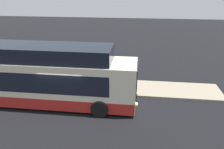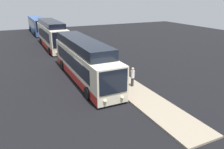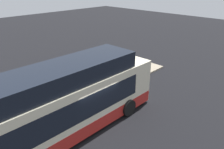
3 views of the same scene
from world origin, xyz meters
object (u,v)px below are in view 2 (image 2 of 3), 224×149
(bus_lead, at_px, (84,62))
(passenger_boarding, at_px, (110,68))
(passenger_with_bags, at_px, (113,70))
(passenger_waiting, at_px, (133,76))
(bus_third, at_px, (38,26))
(suitcase, at_px, (106,76))
(bus_second, at_px, (52,36))
(sign_post, at_px, (111,56))

(bus_lead, relative_size, passenger_boarding, 7.12)
(passenger_with_bags, bearing_deg, passenger_waiting, 159.74)
(passenger_boarding, height_order, passenger_waiting, passenger_boarding)
(passenger_with_bags, bearing_deg, passenger_boarding, -55.87)
(bus_third, relative_size, passenger_boarding, 7.16)
(bus_lead, distance_m, suitcase, 2.49)
(suitcase, bearing_deg, passenger_waiting, 30.59)
(suitcase, bearing_deg, passenger_boarding, 119.60)
(bus_second, distance_m, passenger_with_bags, 17.06)
(bus_third, relative_size, suitcase, 14.48)
(sign_post, bearing_deg, passenger_with_bags, -21.69)
(passenger_waiting, relative_size, sign_post, 0.68)
(bus_second, xyz_separation_m, passenger_boarding, (16.11, 2.19, -0.73))
(bus_third, bearing_deg, bus_second, -0.00)
(sign_post, bearing_deg, bus_lead, -77.55)
(sign_post, bearing_deg, passenger_boarding, -26.84)
(bus_lead, relative_size, passenger_waiting, 7.54)
(bus_third, distance_m, suitcase, 31.89)
(bus_lead, bearing_deg, passenger_boarding, 62.68)
(passenger_boarding, height_order, sign_post, sign_post)
(passenger_boarding, bearing_deg, sign_post, -108.66)
(passenger_boarding, xyz_separation_m, passenger_with_bags, (0.81, -0.13, 0.04))
(passenger_waiting, bearing_deg, sign_post, -59.93)
(bus_lead, xyz_separation_m, passenger_boarding, (1.13, 2.19, -0.57))
(bus_third, bearing_deg, passenger_waiting, 5.02)
(bus_second, relative_size, sign_post, 4.88)
(bus_second, bearing_deg, passenger_waiting, 9.09)
(bus_lead, height_order, bus_third, bus_lead)
(bus_second, height_order, bus_third, bus_second)
(sign_post, bearing_deg, passenger_waiting, -1.35)
(bus_lead, distance_m, passenger_with_bags, 2.88)
(passenger_waiting, xyz_separation_m, passenger_with_bags, (-1.86, -0.94, 0.09))
(passenger_boarding, distance_m, passenger_waiting, 2.79)
(passenger_boarding, xyz_separation_m, sign_post, (-1.82, 0.92, 0.60))
(bus_second, relative_size, passenger_boarding, 6.80)
(passenger_with_bags, distance_m, suitcase, 0.95)
(passenger_boarding, relative_size, passenger_with_bags, 0.96)
(bus_second, distance_m, suitcase, 16.57)
(bus_third, xyz_separation_m, passenger_with_bags, (32.32, 2.06, -0.46))
(passenger_with_bags, bearing_deg, bus_second, -40.09)
(bus_third, xyz_separation_m, sign_post, (29.69, 3.11, 0.10))
(bus_lead, bearing_deg, bus_third, 180.00)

